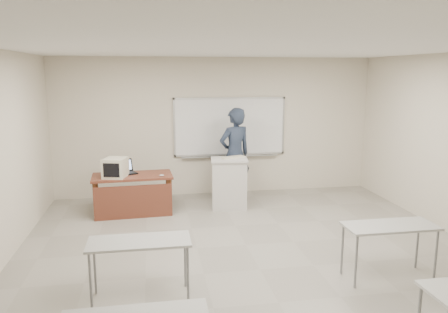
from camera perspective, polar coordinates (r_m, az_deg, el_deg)
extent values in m
cube|color=gray|center=(6.23, 4.73, -14.55)|extent=(7.00, 8.00, 0.01)
cube|color=white|center=(9.64, 0.77, 3.94)|extent=(2.40, 0.03, 1.20)
cube|color=#B7BABC|center=(9.58, 0.79, 7.62)|extent=(2.48, 0.04, 0.04)
cube|color=#B7BABC|center=(9.73, 0.77, 0.31)|extent=(2.48, 0.04, 0.04)
cube|color=#B7BABC|center=(9.49, -6.50, 3.76)|extent=(0.04, 0.04, 1.28)
cube|color=#B7BABC|center=(9.93, 7.74, 4.04)|extent=(0.04, 0.04, 1.28)
cube|color=#B7BABC|center=(9.69, 0.81, 0.03)|extent=(2.16, 0.07, 0.02)
cube|color=#9B9B96|center=(5.32, -11.01, -10.86)|extent=(1.20, 0.50, 0.03)
cylinder|color=slate|center=(5.33, -17.05, -15.40)|extent=(0.03, 0.03, 0.70)
cylinder|color=slate|center=(5.29, -4.73, -15.12)|extent=(0.03, 0.03, 0.70)
cylinder|color=slate|center=(5.69, -16.54, -13.63)|extent=(0.03, 0.03, 0.70)
cylinder|color=slate|center=(5.65, -5.10, -13.35)|extent=(0.03, 0.03, 0.70)
cube|color=#9B9B96|center=(6.12, 20.90, -8.47)|extent=(1.20, 0.50, 0.03)
cylinder|color=slate|center=(5.83, 16.87, -13.03)|extent=(0.03, 0.03, 0.70)
cylinder|color=slate|center=(6.38, 25.95, -11.58)|extent=(0.03, 0.03, 0.70)
cylinder|color=slate|center=(6.16, 15.20, -11.61)|extent=(0.03, 0.03, 0.70)
cylinder|color=slate|center=(6.68, 23.95, -10.39)|extent=(0.03, 0.03, 0.70)
cube|color=brown|center=(8.51, -11.89, -2.52)|extent=(1.50, 0.75, 0.04)
cube|color=brown|center=(8.27, -11.87, -5.87)|extent=(1.42, 0.03, 0.63)
cylinder|color=#4E2812|center=(8.36, -16.61, -5.64)|extent=(0.06, 0.06, 0.71)
cylinder|color=#4E2812|center=(8.30, -7.09, -5.38)|extent=(0.06, 0.06, 0.71)
cylinder|color=#4E2812|center=(8.96, -16.14, -4.51)|extent=(0.06, 0.06, 0.71)
cylinder|color=#4E2812|center=(8.90, -7.28, -4.26)|extent=(0.06, 0.06, 0.71)
cube|color=#BAB6B0|center=(8.70, 0.68, -3.66)|extent=(0.67, 0.48, 0.96)
cube|color=#BAB6B0|center=(8.58, 0.69, -0.42)|extent=(0.71, 0.52, 0.04)
cube|color=beige|center=(8.39, -13.94, -1.40)|extent=(0.38, 0.40, 0.36)
cube|color=beige|center=(8.17, -14.05, -1.72)|extent=(0.40, 0.04, 0.38)
cube|color=black|center=(8.15, -14.06, -1.75)|extent=(0.30, 0.01, 0.26)
cube|color=black|center=(8.60, -12.54, -2.17)|extent=(0.35, 0.26, 0.02)
cube|color=black|center=(8.59, -12.55, -2.10)|extent=(0.29, 0.15, 0.01)
cube|color=black|center=(8.73, -12.52, -1.11)|extent=(0.35, 0.08, 0.24)
cube|color=#94ADDD|center=(8.73, -12.53, -1.11)|extent=(0.30, 0.05, 0.19)
ellipsoid|color=#AEB1B5|center=(8.30, -8.15, -2.45)|extent=(0.10, 0.08, 0.04)
cube|color=beige|center=(8.67, 1.19, -0.09)|extent=(0.50, 0.31, 0.03)
imported|color=black|center=(9.17, 1.42, 0.28)|extent=(0.83, 0.68, 1.96)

